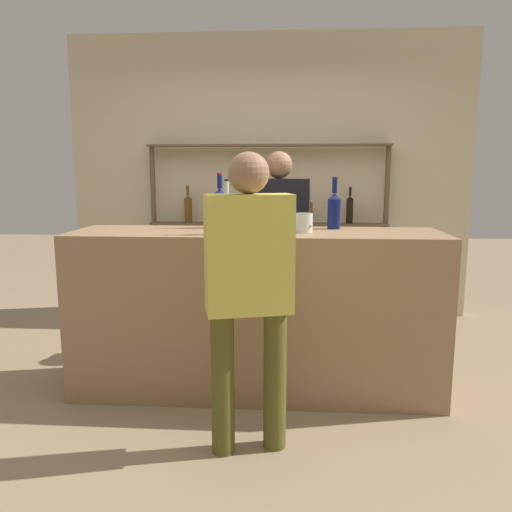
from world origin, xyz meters
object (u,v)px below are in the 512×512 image
(counter_bottle_0, at_px, (220,207))
(cork_jar, at_px, (304,223))
(server_behind_counter, at_px, (278,238))
(counter_bottle_1, at_px, (334,209))
(customer_center, at_px, (249,282))
(counter_bottle_2, at_px, (227,213))

(counter_bottle_0, height_order, cork_jar, counter_bottle_0)
(cork_jar, height_order, server_behind_counter, server_behind_counter)
(counter_bottle_1, xyz_separation_m, customer_center, (-0.50, -0.95, -0.30))
(counter_bottle_0, relative_size, counter_bottle_2, 1.11)
(cork_jar, distance_m, customer_center, 0.82)
(counter_bottle_2, xyz_separation_m, customer_center, (0.19, -0.60, -0.30))
(counter_bottle_1, relative_size, server_behind_counter, 0.22)
(counter_bottle_2, distance_m, server_behind_counter, 1.01)
(cork_jar, bearing_deg, counter_bottle_1, 45.43)
(counter_bottle_0, xyz_separation_m, server_behind_counter, (0.39, 0.57, -0.29))
(counter_bottle_0, xyz_separation_m, counter_bottle_1, (0.78, -0.01, -0.01))
(counter_bottle_0, xyz_separation_m, counter_bottle_2, (0.09, -0.36, -0.01))
(counter_bottle_0, relative_size, customer_center, 0.24)
(counter_bottle_0, distance_m, cork_jar, 0.62)
(counter_bottle_0, relative_size, cork_jar, 3.08)
(counter_bottle_0, xyz_separation_m, customer_center, (0.28, -0.96, -0.31))
(counter_bottle_1, distance_m, server_behind_counter, 0.75)
(cork_jar, xyz_separation_m, customer_center, (-0.29, -0.74, -0.23))
(counter_bottle_0, height_order, customer_center, customer_center)
(counter_bottle_0, relative_size, server_behind_counter, 0.23)
(customer_center, bearing_deg, server_behind_counter, -18.79)
(counter_bottle_2, relative_size, customer_center, 0.22)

